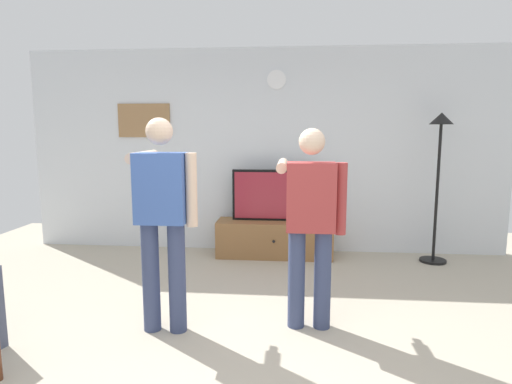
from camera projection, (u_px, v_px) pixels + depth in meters
ground_plane at (234, 361)px, 3.06m from camera, size 8.40×8.40×0.00m
back_wall at (264, 151)px, 5.77m from camera, size 6.40×0.10×2.70m
tv_stand at (275, 239)px, 5.57m from camera, size 1.49×0.47×0.47m
television at (275, 195)px, 5.54m from camera, size 1.10×0.07×0.66m
wall_clock at (277, 80)px, 5.56m from camera, size 0.24×0.03×0.24m
framed_picture at (144, 120)px, 5.80m from camera, size 0.72×0.04×0.45m
floor_lamp at (439, 156)px, 5.17m from camera, size 0.32×0.32×1.84m
person_standing_nearer_lamp at (162, 213)px, 3.41m from camera, size 0.58×0.78×1.73m
person_standing_nearer_couch at (310, 218)px, 3.48m from camera, size 0.57×0.78×1.65m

